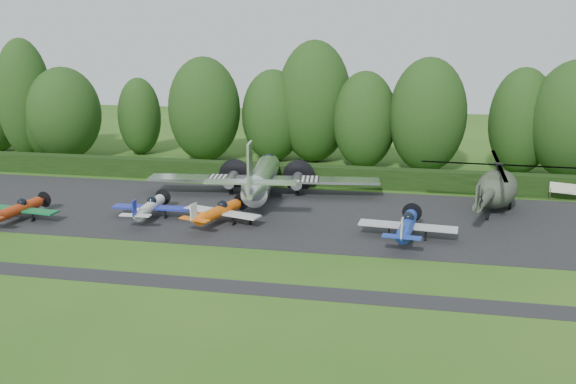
% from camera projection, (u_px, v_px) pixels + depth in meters
% --- Properties ---
extents(ground, '(160.00, 160.00, 0.00)m').
position_uv_depth(ground, '(193.00, 250.00, 46.34)').
color(ground, '#255116').
rests_on(ground, ground).
extents(apron, '(70.00, 18.00, 0.01)m').
position_uv_depth(apron, '(232.00, 212.00, 55.83)').
color(apron, black).
rests_on(apron, ground).
extents(taxiway_verge, '(70.00, 2.00, 0.00)m').
position_uv_depth(taxiway_verge, '(161.00, 281.00, 40.65)').
color(taxiway_verge, black).
rests_on(taxiway_verge, ground).
extents(hedgerow, '(90.00, 1.60, 2.00)m').
position_uv_depth(hedgerow, '(261.00, 182.00, 66.28)').
color(hedgerow, black).
rests_on(hedgerow, ground).
extents(transport_plane, '(21.90, 16.79, 7.02)m').
position_uv_depth(transport_plane, '(261.00, 179.00, 59.40)').
color(transport_plane, white).
rests_on(transport_plane, ground).
extents(light_plane_red, '(6.59, 6.93, 2.53)m').
position_uv_depth(light_plane_red, '(18.00, 209.00, 52.79)').
color(light_plane_red, '#A7310F').
rests_on(light_plane_red, ground).
extents(light_plane_white, '(6.62, 6.96, 2.55)m').
position_uv_depth(light_plane_white, '(150.00, 207.00, 53.40)').
color(light_plane_white, silver).
rests_on(light_plane_white, ground).
extents(light_plane_orange, '(6.83, 7.18, 2.62)m').
position_uv_depth(light_plane_orange, '(219.00, 212.00, 51.97)').
color(light_plane_orange, orange).
rests_on(light_plane_orange, ground).
extents(light_plane_blue, '(7.38, 7.76, 2.84)m').
position_uv_depth(light_plane_blue, '(407.00, 226.00, 48.04)').
color(light_plane_blue, '#1A35A0').
rests_on(light_plane_blue, ground).
extents(helicopter, '(13.09, 15.32, 4.21)m').
position_uv_depth(helicopter, '(497.00, 186.00, 55.60)').
color(helicopter, '#353D2F').
rests_on(helicopter, ground).
extents(sign_board, '(3.11, 0.12, 1.75)m').
position_uv_depth(sign_board, '(568.00, 190.00, 58.58)').
color(sign_board, '#3F3326').
rests_on(sign_board, ground).
extents(tree_0, '(8.34, 8.34, 12.53)m').
position_uv_depth(tree_0, '(428.00, 116.00, 69.52)').
color(tree_0, black).
rests_on(tree_0, ground).
extents(tree_1, '(6.99, 6.99, 11.52)m').
position_uv_depth(tree_1, '(522.00, 121.00, 68.81)').
color(tree_1, black).
rests_on(tree_1, ground).
extents(tree_3, '(9.16, 9.16, 12.50)m').
position_uv_depth(tree_3, '(575.00, 121.00, 65.80)').
color(tree_3, black).
rests_on(tree_3, ground).
extents(tree_4, '(5.32, 5.32, 9.56)m').
position_uv_depth(tree_4, '(139.00, 116.00, 79.78)').
color(tree_4, black).
rests_on(tree_4, ground).
extents(tree_5, '(8.68, 8.68, 11.05)m').
position_uv_depth(tree_5, '(64.00, 114.00, 76.66)').
color(tree_5, black).
rests_on(tree_5, ground).
extents(tree_6, '(7.07, 7.07, 10.93)m').
position_uv_depth(tree_6, '(365.00, 120.00, 71.75)').
color(tree_6, black).
rests_on(tree_6, ground).
extents(tree_8, '(8.49, 8.49, 12.29)m').
position_uv_depth(tree_8, '(204.00, 109.00, 75.59)').
color(tree_8, black).
rests_on(tree_8, ground).
extents(tree_9, '(7.33, 7.33, 10.84)m').
position_uv_depth(tree_9, '(273.00, 116.00, 75.63)').
color(tree_9, black).
rests_on(tree_9, ground).
extents(tree_10, '(8.72, 8.72, 14.19)m').
position_uv_depth(tree_10, '(314.00, 102.00, 74.87)').
color(tree_10, black).
rests_on(tree_10, ground).
extents(tree_11, '(6.92, 6.92, 10.43)m').
position_uv_depth(tree_11, '(45.00, 114.00, 78.28)').
color(tree_11, black).
rests_on(tree_11, ground).
extents(tree_12, '(6.54, 6.54, 14.37)m').
position_uv_depth(tree_12, '(24.00, 99.00, 77.40)').
color(tree_12, black).
rests_on(tree_12, ground).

